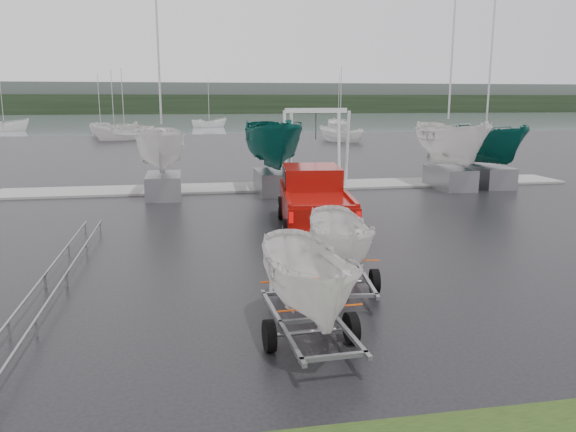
{
  "coord_description": "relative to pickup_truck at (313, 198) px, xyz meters",
  "views": [
    {
      "loc": [
        -5.77,
        -16.03,
        4.58
      ],
      "look_at": [
        -2.82,
        -0.11,
        1.2
      ],
      "focal_mm": 35.0,
      "sensor_mm": 36.0,
      "label": 1
    }
  ],
  "objects": [
    {
      "name": "ground_plane",
      "position": [
        1.28,
        -3.24,
        -1.13
      ],
      "size": [
        120.0,
        120.0,
        0.0
      ],
      "primitive_type": "plane",
      "color": "black",
      "rests_on": "ground"
    },
    {
      "name": "lake",
      "position": [
        1.28,
        96.76,
        -1.14
      ],
      "size": [
        300.0,
        300.0,
        0.0
      ],
      "primitive_type": "plane",
      "color": "gray",
      "rests_on": "ground"
    },
    {
      "name": "dock",
      "position": [
        1.28,
        9.76,
        -1.08
      ],
      "size": [
        30.0,
        3.0,
        0.12
      ],
      "primitive_type": "cube",
      "color": "#979792",
      "rests_on": "ground"
    },
    {
      "name": "treeline",
      "position": [
        1.28,
        166.76,
        1.87
      ],
      "size": [
        300.0,
        8.0,
        6.0
      ],
      "primitive_type": "cube",
      "color": "black",
      "rests_on": "ground"
    },
    {
      "name": "far_hill",
      "position": [
        1.28,
        174.76,
        3.87
      ],
      "size": [
        300.0,
        6.0,
        10.0
      ],
      "primitive_type": "cube",
      "color": "#4C5651",
      "rests_on": "ground"
    },
    {
      "name": "pickup_truck",
      "position": [
        0.0,
        0.0,
        0.0
      ],
      "size": [
        3.05,
        6.73,
        2.16
      ],
      "rotation": [
        0.0,
        0.0,
        -0.13
      ],
      "color": "maroon",
      "rests_on": "ground"
    },
    {
      "name": "trailer_hitched",
      "position": [
        -0.88,
        -6.72,
        1.2
      ],
      "size": [
        1.84,
        3.72,
        4.26
      ],
      "rotation": [
        0.0,
        0.0,
        -0.13
      ],
      "color": "gray",
      "rests_on": "ground"
    },
    {
      "name": "trailer_parked",
      "position": [
        -2.28,
        -9.46,
        1.26
      ],
      "size": [
        1.81,
        3.65,
        4.37
      ],
      "rotation": [
        0.0,
        0.0,
        0.05
      ],
      "color": "gray",
      "rests_on": "ground"
    },
    {
      "name": "boat_hoist",
      "position": [
        2.37,
        9.76,
        1.54
      ],
      "size": [
        3.3,
        2.18,
        4.12
      ],
      "color": "silver",
      "rests_on": "ground"
    },
    {
      "name": "keelboat_0",
      "position": [
        -5.5,
        7.76,
        2.42
      ],
      "size": [
        2.25,
        3.2,
        10.41
      ],
      "color": "gray",
      "rests_on": "ground"
    },
    {
      "name": "keelboat_1",
      "position": [
        -0.19,
        7.96,
        2.89
      ],
      "size": [
        2.53,
        3.2,
        7.81
      ],
      "color": "gray",
      "rests_on": "ground"
    },
    {
      "name": "keelboat_2",
      "position": [
        9.08,
        7.76,
        2.71
      ],
      "size": [
        2.42,
        3.2,
        10.59
      ],
      "color": "gray",
      "rests_on": "ground"
    },
    {
      "name": "keelboat_3",
      "position": [
        11.42,
        8.06,
        2.38
      ],
      "size": [
        2.22,
        3.2,
        10.39
      ],
      "color": "gray",
      "rests_on": "ground"
    },
    {
      "name": "mast_rack_0",
      "position": [
        -7.72,
        -2.24,
        -0.78
      ],
      "size": [
        0.56,
        6.5,
        0.06
      ],
      "rotation": [
        0.0,
        0.0,
        1.57
      ],
      "color": "gray",
      "rests_on": "ground"
    },
    {
      "name": "mast_rack_1",
      "position": [
        -7.72,
        -8.24,
        -0.78
      ],
      "size": [
        0.56,
        6.5,
        0.06
      ],
      "rotation": [
        0.0,
        0.0,
        1.57
      ],
      "color": "gray",
      "rests_on": "ground"
    },
    {
      "name": "moored_boat_1",
      "position": [
        -12.61,
        51.15,
        -1.12
      ],
      "size": [
        4.38,
        4.39,
        12.07
      ],
      "rotation": [
        0.0,
        0.0,
        0.76
      ],
      "color": "silver",
      "rests_on": "ground"
    },
    {
      "name": "moored_boat_2",
      "position": [
        12.53,
        41.02,
        -1.12
      ],
      "size": [
        3.43,
        3.46,
        11.41
      ],
      "rotation": [
        0.0,
        0.0,
        3.57
      ],
      "color": "silver",
      "rests_on": "ground"
    },
    {
      "name": "moored_boat_3",
      "position": [
        16.78,
        57.11,
        -1.12
      ],
      "size": [
        3.28,
        3.34,
        11.84
      ],
      "rotation": [
        0.0,
        0.0,
        3.0
      ],
      "color": "silver",
      "rests_on": "ground"
    },
    {
      "name": "moored_boat_4",
      "position": [
        -15.73,
        62.76,
        -1.12
      ],
      "size": [
        2.57,
        2.62,
        11.11
      ],
      "rotation": [
        0.0,
        0.0,
        6.18
      ],
      "color": "silver",
      "rests_on": "ground"
    },
    {
      "name": "moored_boat_5",
      "position": [
        -0.18,
        76.29,
        -1.12
      ],
      "size": [
        2.83,
        2.78,
        11.05
      ],
      "rotation": [
        0.0,
        0.0,
        1.81
      ],
      "color": "silver",
      "rests_on": "ground"
    },
    {
      "name": "moored_boat_6",
      "position": [
        -11.09,
        47.58,
        -1.12
      ],
      "size": [
        3.67,
        3.63,
        11.64
      ],
      "rotation": [
        0.0,
        0.0,
        5.12
      ],
      "color": "silver",
      "rests_on": "ground"
    },
    {
      "name": "moored_boat_7",
      "position": [
        -30.29,
        70.02,
        -1.12
      ],
      "size": [
        3.13,
        3.06,
        11.65
      ],
      "rotation": [
        0.0,
        0.0,
        1.45
      ],
      "color": "silver",
      "rests_on": "ground"
    }
  ]
}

